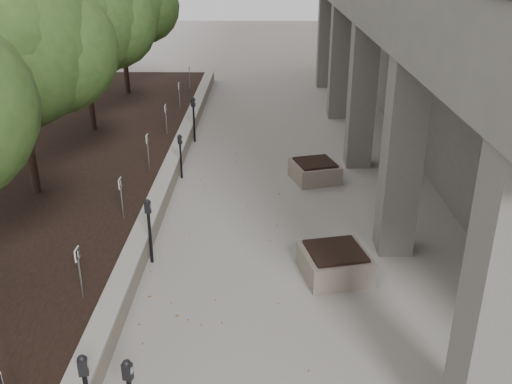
{
  "coord_description": "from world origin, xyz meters",
  "views": [
    {
      "loc": [
        0.68,
        -4.51,
        5.87
      ],
      "look_at": [
        0.53,
        5.98,
        1.29
      ],
      "focal_mm": 39.81,
      "sensor_mm": 36.0,
      "label": 1
    }
  ],
  "objects_px": {
    "crabapple_tree_3": "(18,79)",
    "parking_meter_4": "(181,157)",
    "crabapple_tree_4": "(84,43)",
    "parking_meter_3": "(150,231)",
    "planter_front": "(335,262)",
    "planter_back": "(315,171)",
    "parking_meter_5": "(194,120)",
    "crabapple_tree_5": "(122,23)"
  },
  "relations": [
    {
      "from": "crabapple_tree_3",
      "to": "parking_meter_4",
      "type": "height_order",
      "value": "crabapple_tree_3"
    },
    {
      "from": "crabapple_tree_4",
      "to": "parking_meter_3",
      "type": "xyz_separation_m",
      "value": [
        3.25,
        -7.64,
        -2.42
      ]
    },
    {
      "from": "crabapple_tree_3",
      "to": "parking_meter_4",
      "type": "relative_size",
      "value": 4.35
    },
    {
      "from": "crabapple_tree_3",
      "to": "parking_meter_3",
      "type": "bearing_deg",
      "value": -39.04
    },
    {
      "from": "parking_meter_3",
      "to": "planter_front",
      "type": "xyz_separation_m",
      "value": [
        3.61,
        -0.44,
        -0.41
      ]
    },
    {
      "from": "parking_meter_4",
      "to": "planter_back",
      "type": "relative_size",
      "value": 1.09
    },
    {
      "from": "parking_meter_5",
      "to": "parking_meter_3",
      "type": "bearing_deg",
      "value": -71.45
    },
    {
      "from": "crabapple_tree_5",
      "to": "parking_meter_3",
      "type": "relative_size",
      "value": 3.9
    },
    {
      "from": "planter_back",
      "to": "crabapple_tree_3",
      "type": "bearing_deg",
      "value": -165.48
    },
    {
      "from": "parking_meter_3",
      "to": "planter_back",
      "type": "bearing_deg",
      "value": 55.13
    },
    {
      "from": "crabapple_tree_5",
      "to": "parking_meter_3",
      "type": "bearing_deg",
      "value": -75.58
    },
    {
      "from": "crabapple_tree_4",
      "to": "crabapple_tree_3",
      "type": "bearing_deg",
      "value": -90.0
    },
    {
      "from": "crabapple_tree_4",
      "to": "crabapple_tree_5",
      "type": "xyz_separation_m",
      "value": [
        0.0,
        5.0,
        0.0
      ]
    },
    {
      "from": "crabapple_tree_3",
      "to": "planter_front",
      "type": "bearing_deg",
      "value": -24.17
    },
    {
      "from": "planter_back",
      "to": "planter_front",
      "type": "bearing_deg",
      "value": -90.18
    },
    {
      "from": "parking_meter_4",
      "to": "crabapple_tree_4",
      "type": "bearing_deg",
      "value": 152.86
    },
    {
      "from": "crabapple_tree_5",
      "to": "crabapple_tree_4",
      "type": "bearing_deg",
      "value": -90.0
    },
    {
      "from": "crabapple_tree_4",
      "to": "crabapple_tree_5",
      "type": "bearing_deg",
      "value": 90.0
    },
    {
      "from": "crabapple_tree_4",
      "to": "parking_meter_5",
      "type": "bearing_deg",
      "value": 0.08
    },
    {
      "from": "planter_front",
      "to": "crabapple_tree_3",
      "type": "bearing_deg",
      "value": 155.83
    },
    {
      "from": "parking_meter_3",
      "to": "planter_front",
      "type": "bearing_deg",
      "value": -2.49
    },
    {
      "from": "planter_back",
      "to": "crabapple_tree_4",
      "type": "bearing_deg",
      "value": 154.9
    },
    {
      "from": "crabapple_tree_3",
      "to": "planter_front",
      "type": "distance_m",
      "value": 8.04
    },
    {
      "from": "planter_back",
      "to": "parking_meter_4",
      "type": "bearing_deg",
      "value": 178.82
    },
    {
      "from": "parking_meter_3",
      "to": "crabapple_tree_3",
      "type": "bearing_deg",
      "value": 145.48
    },
    {
      "from": "parking_meter_5",
      "to": "planter_front",
      "type": "relative_size",
      "value": 1.22
    },
    {
      "from": "crabapple_tree_4",
      "to": "crabapple_tree_5",
      "type": "distance_m",
      "value": 5.0
    },
    {
      "from": "crabapple_tree_3",
      "to": "parking_meter_5",
      "type": "relative_size",
      "value": 3.69
    },
    {
      "from": "planter_front",
      "to": "planter_back",
      "type": "bearing_deg",
      "value": 89.82
    },
    {
      "from": "parking_meter_4",
      "to": "parking_meter_5",
      "type": "height_order",
      "value": "parking_meter_5"
    },
    {
      "from": "crabapple_tree_3",
      "to": "parking_meter_5",
      "type": "height_order",
      "value": "crabapple_tree_3"
    },
    {
      "from": "crabapple_tree_4",
      "to": "planter_back",
      "type": "distance_m",
      "value": 8.11
    },
    {
      "from": "parking_meter_3",
      "to": "parking_meter_5",
      "type": "distance_m",
      "value": 7.64
    },
    {
      "from": "parking_meter_5",
      "to": "planter_front",
      "type": "bearing_deg",
      "value": -47.38
    },
    {
      "from": "parking_meter_5",
      "to": "crabapple_tree_5",
      "type": "bearing_deg",
      "value": 141.6
    },
    {
      "from": "parking_meter_4",
      "to": "planter_back",
      "type": "xyz_separation_m",
      "value": [
        3.62,
        -0.07,
        -0.36
      ]
    },
    {
      "from": "planter_front",
      "to": "planter_back",
      "type": "relative_size",
      "value": 1.05
    },
    {
      "from": "crabapple_tree_5",
      "to": "planter_front",
      "type": "bearing_deg",
      "value": -62.32
    },
    {
      "from": "planter_front",
      "to": "parking_meter_4",
      "type": "bearing_deg",
      "value": 126.19
    },
    {
      "from": "planter_back",
      "to": "parking_meter_3",
      "type": "bearing_deg",
      "value": -129.38
    },
    {
      "from": "crabapple_tree_3",
      "to": "parking_meter_4",
      "type": "xyz_separation_m",
      "value": [
        3.25,
        1.85,
        -2.49
      ]
    },
    {
      "from": "crabapple_tree_4",
      "to": "planter_front",
      "type": "bearing_deg",
      "value": -49.66
    }
  ]
}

